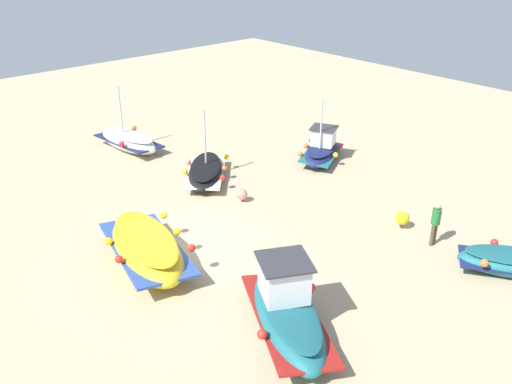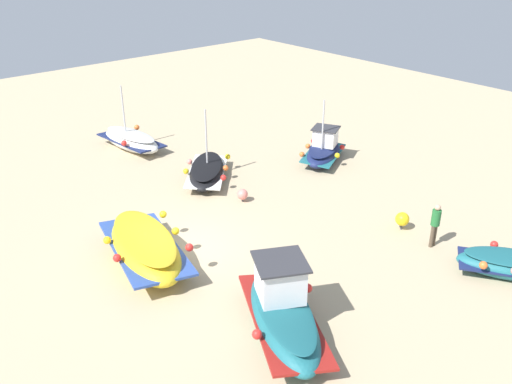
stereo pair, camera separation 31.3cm
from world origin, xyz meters
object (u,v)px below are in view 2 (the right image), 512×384
person_walking (435,222)px  fishing_boat_4 (207,171)px  fishing_boat_3 (511,265)px  fishing_boat_5 (324,150)px  fishing_boat_1 (145,247)px  mooring_buoy_1 (402,219)px  mooring_buoy_0 (242,194)px  fishing_boat_2 (283,312)px  fishing_boat_0 (131,140)px

person_walking → fishing_boat_4: bearing=13.1°
fishing_boat_3 → fishing_boat_5: bearing=-47.4°
fishing_boat_1 → fishing_boat_3: size_ratio=1.44×
fishing_boat_3 → mooring_buoy_1: fishing_boat_3 is taller
fishing_boat_4 → person_walking: 10.39m
fishing_boat_4 → mooring_buoy_0: fishing_boat_4 is taller
fishing_boat_2 → fishing_boat_0: bearing=14.1°
fishing_boat_4 → fishing_boat_3: bearing=56.2°
fishing_boat_5 → person_walking: (-8.06, 2.90, 0.40)m
fishing_boat_1 → fishing_boat_4: 7.07m
fishing_boat_3 → fishing_boat_2: bearing=35.9°
fishing_boat_3 → mooring_buoy_0: 10.45m
fishing_boat_3 → person_walking: (2.73, 0.29, 0.55)m
fishing_boat_5 → mooring_buoy_0: size_ratio=6.62×
mooring_buoy_1 → fishing_boat_2: bearing=100.3°
fishing_boat_5 → mooring_buoy_0: 5.90m
fishing_boat_1 → mooring_buoy_0: bearing=118.2°
fishing_boat_3 → person_walking: bearing=-27.7°
fishing_boat_0 → person_walking: (-15.65, -3.42, 0.49)m
fishing_boat_0 → mooring_buoy_1: (-14.20, -3.58, -0.04)m
fishing_boat_3 → mooring_buoy_1: size_ratio=5.01×
fishing_boat_1 → fishing_boat_2: bearing=24.0°
mooring_buoy_0 → fishing_boat_5: bearing=-81.8°
fishing_boat_2 → fishing_boat_3: 8.12m
fishing_boat_2 → mooring_buoy_1: 7.61m
fishing_boat_4 → person_walking: (-10.01, -2.72, 0.56)m
fishing_boat_2 → mooring_buoy_1: bearing=-51.5°
person_walking → fishing_boat_5: bearing=-22.0°
fishing_boat_4 → fishing_boat_5: size_ratio=1.06×
fishing_boat_2 → mooring_buoy_1: size_ratio=6.81×
fishing_boat_4 → mooring_buoy_1: bearing=61.5°
fishing_boat_0 → person_walking: fishing_boat_0 is taller
fishing_boat_3 → fishing_boat_0: bearing=-22.4°
fishing_boat_5 → mooring_buoy_0: (-0.84, 5.83, -0.23)m
person_walking → mooring_buoy_1: bearing=-8.5°
fishing_boat_1 → mooring_buoy_0: size_ratio=9.11×
fishing_boat_1 → fishing_boat_2: size_ratio=1.06×
fishing_boat_2 → mooring_buoy_0: 8.38m
fishing_boat_1 → person_walking: 10.19m
fishing_boat_0 → fishing_boat_5: size_ratio=1.14×
fishing_boat_1 → person_walking: size_ratio=3.05×
person_walking → mooring_buoy_0: size_ratio=2.98×
fishing_boat_2 → mooring_buoy_1: (1.36, -7.48, -0.28)m
fishing_boat_0 → mooring_buoy_0: fishing_boat_0 is taller
fishing_boat_1 → fishing_boat_3: (-8.51, -8.67, -0.19)m
fishing_boat_4 → mooring_buoy_1: size_ratio=5.55×
mooring_buoy_0 → person_walking: bearing=-157.9°
fishing_boat_2 → person_walking: (-0.09, -7.32, 0.25)m
fishing_boat_0 → person_walking: 16.03m
person_walking → mooring_buoy_1: (1.45, -0.16, -0.52)m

